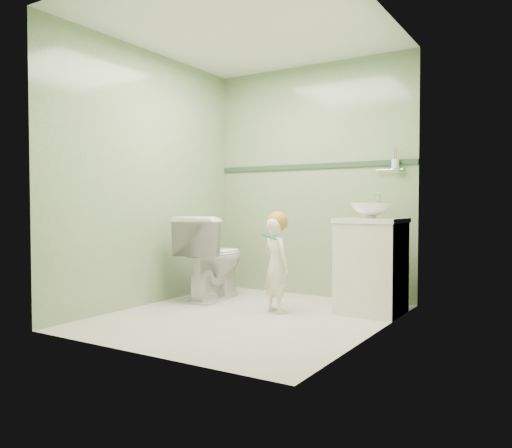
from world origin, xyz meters
The scene contains 12 objects.
ground centered at (0.00, 0.00, 0.00)m, with size 2.50×2.50×0.00m, color beige.
room_shell centered at (0.00, 0.00, 1.20)m, with size 2.50×2.54×2.40m.
trim_stripe centered at (0.00, 1.24, 1.35)m, with size 2.20×0.02×0.05m, color #2C4633.
vanity centered at (0.84, 0.70, 0.40)m, with size 0.52×0.50×0.80m, color white.
counter centered at (0.84, 0.70, 0.81)m, with size 0.54×0.52×0.04m, color white.
basin centered at (0.84, 0.70, 0.89)m, with size 0.37×0.37×0.13m, color white.
faucet centered at (0.84, 0.89, 0.97)m, with size 0.03×0.13×0.18m.
cup_holder centered at (0.89, 1.18, 1.33)m, with size 0.26×0.07×0.21m.
toilet centered at (-0.74, 0.52, 0.42)m, with size 0.47×0.82×0.84m, color white.
toddler centered at (0.11, 0.30, 0.42)m, with size 0.30×0.20×0.83m, color #EDE7CD.
hair_cap centered at (0.11, 0.33, 0.80)m, with size 0.18×0.18×0.18m, color #AD7433.
teal_toothbrush centered at (0.13, 0.16, 0.68)m, with size 0.12×0.14×0.08m.
Camera 1 is at (2.29, -3.56, 0.93)m, focal length 35.58 mm.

